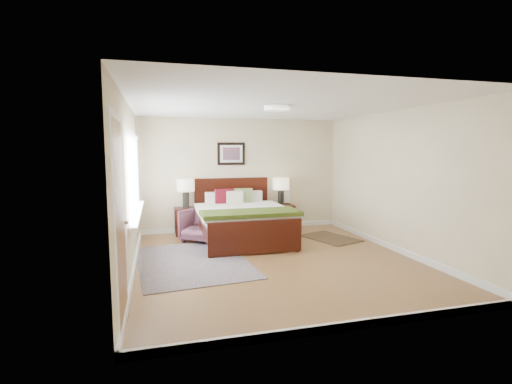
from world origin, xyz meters
TOP-DOWN VIEW (x-y plane):
  - floor at (0.00, 0.00)m, footprint 5.00×5.00m
  - back_wall at (0.00, 2.50)m, footprint 4.50×0.04m
  - front_wall at (0.00, -2.50)m, footprint 4.50×0.04m
  - left_wall at (-2.25, 0.00)m, footprint 0.04×5.00m
  - right_wall at (2.25, 0.00)m, footprint 0.04×5.00m
  - ceiling at (0.00, 0.00)m, footprint 4.50×5.00m
  - window at (-2.20, 0.70)m, footprint 0.11×2.72m
  - door at (-2.23, -1.75)m, footprint 0.06×1.00m
  - ceil_fixture at (0.00, 0.00)m, footprint 0.44×0.44m
  - bed at (-0.25, 1.44)m, footprint 1.78×2.16m
  - wall_art at (-0.25, 2.47)m, footprint 0.62×0.05m
  - nightstand_left at (-1.28, 2.25)m, footprint 0.49×0.44m
  - nightstand_right at (0.85, 2.26)m, footprint 0.56×0.42m
  - lamp_left at (-1.28, 2.27)m, footprint 0.37×0.37m
  - lamp_right at (0.85, 2.27)m, footprint 0.37×0.37m
  - armchair at (-1.02, 1.60)m, footprint 0.99×0.99m
  - rug_persian at (-1.35, 0.25)m, footprint 1.92×2.54m
  - rug_navy at (1.55, 1.14)m, footprint 1.10×1.33m

SIDE VIEW (x-z plane):
  - floor at x=0.00m, z-range 0.00..0.00m
  - rug_persian at x=-1.35m, z-range 0.00..0.01m
  - rug_navy at x=1.55m, z-range 0.00..0.01m
  - armchair at x=-1.02m, z-range 0.00..0.65m
  - nightstand_right at x=0.85m, z-range 0.07..0.63m
  - nightstand_left at x=-1.28m, z-range 0.17..0.75m
  - bed at x=-0.25m, z-range -0.04..1.12m
  - lamp_right at x=0.85m, z-range 0.69..1.30m
  - lamp_left at x=-1.28m, z-range 0.71..1.32m
  - door at x=-2.23m, z-range -0.02..2.16m
  - back_wall at x=0.00m, z-range 0.00..2.50m
  - front_wall at x=0.00m, z-range 0.00..2.50m
  - left_wall at x=-2.25m, z-range 0.00..2.50m
  - right_wall at x=2.25m, z-range 0.00..2.50m
  - window at x=-2.20m, z-range 0.72..2.04m
  - wall_art at x=-0.25m, z-range 1.47..1.97m
  - ceil_fixture at x=0.00m, z-range 2.43..2.50m
  - ceiling at x=0.00m, z-range 2.49..2.51m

